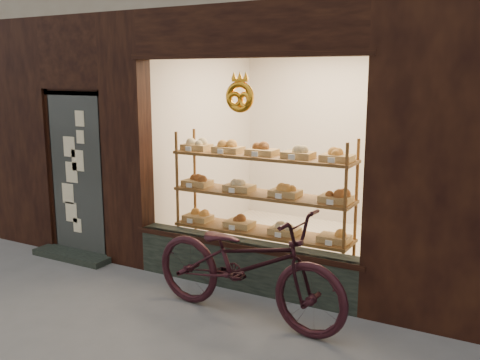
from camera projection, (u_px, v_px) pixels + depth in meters
The scene contains 2 objects.
display_shelf at pixel (262, 205), 6.27m from camera, with size 2.20×0.45×1.70m.
bicycle at pixel (246, 264), 5.21m from camera, with size 0.75×2.15×1.13m, color black.
Camera 1 is at (3.18, -2.90, 2.38)m, focal length 40.00 mm.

